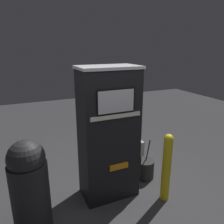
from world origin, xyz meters
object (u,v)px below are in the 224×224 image
(squeegee_bucket, at_px, (145,169))
(safety_bollard, at_px, (167,166))
(trash_bin, at_px, (30,186))
(gas_pump, at_px, (109,134))

(squeegee_bucket, bearing_deg, safety_bollard, -92.83)
(trash_bin, bearing_deg, squeegee_bucket, 11.81)
(gas_pump, xyz_separation_m, safety_bollard, (0.72, -0.48, -0.45))
(trash_bin, bearing_deg, safety_bollard, -6.26)
(gas_pump, height_order, trash_bin, gas_pump)
(safety_bollard, distance_m, trash_bin, 1.91)
(trash_bin, distance_m, squeegee_bucket, 2.02)
(trash_bin, bearing_deg, gas_pump, 13.28)
(trash_bin, relative_size, squeegee_bucket, 1.66)
(safety_bollard, xyz_separation_m, squeegee_bucket, (0.03, 0.61, -0.39))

